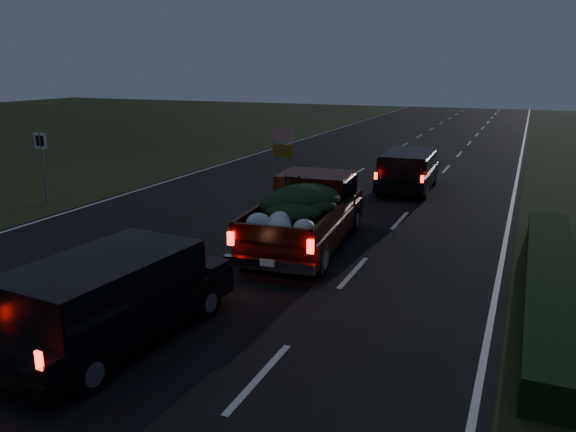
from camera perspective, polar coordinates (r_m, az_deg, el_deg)
The scene contains 7 objects.
ground at distance 12.70m, azimuth -12.66°, elevation -7.07°, with size 120.00×120.00×0.00m, color black.
road_asphalt at distance 12.70m, azimuth -12.66°, elevation -7.03°, with size 14.00×120.00×0.02m, color black.
hedge_row at distance 13.22m, azimuth 25.16°, elevation -5.90°, with size 1.00×10.00×0.60m, color black.
route_sign at distance 21.46m, azimuth -23.71°, elevation 5.58°, with size 0.55×0.08×2.50m.
pickup_truck at distance 14.76m, azimuth 1.86°, elevation 0.69°, with size 2.50×5.50×2.80m.
lead_suv at distance 22.15m, azimuth 12.13°, elevation 4.88°, with size 1.97×4.41×1.25m.
rear_suv at distance 10.10m, azimuth -17.67°, elevation -7.30°, with size 2.22×4.62×1.29m.
Camera 1 is at (7.08, -9.45, 4.67)m, focal length 35.00 mm.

